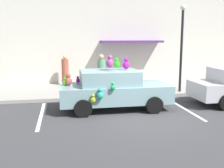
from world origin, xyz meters
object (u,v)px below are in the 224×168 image
street_lamp_post (182,40)px  plush_covered_car (113,89)px  pedestrian_near_shopfront (101,75)px  teddy_bear_on_sidewalk (146,86)px  pedestrian_by_lamp (65,72)px

street_lamp_post → plush_covered_car: bearing=-150.7°
street_lamp_post → pedestrian_near_shopfront: 4.23m
teddy_bear_on_sidewalk → street_lamp_post: (1.71, -0.10, 2.25)m
teddy_bear_on_sidewalk → plush_covered_car: bearing=-133.0°
teddy_bear_on_sidewalk → pedestrian_near_shopfront: size_ratio=0.34×
pedestrian_by_lamp → teddy_bear_on_sidewalk: bearing=-35.5°
teddy_bear_on_sidewalk → pedestrian_by_lamp: 4.74m
plush_covered_car → teddy_bear_on_sidewalk: size_ratio=6.76×
street_lamp_post → pedestrian_by_lamp: 6.47m
plush_covered_car → street_lamp_post: size_ratio=1.02×
teddy_bear_on_sidewalk → pedestrian_near_shopfront: (-2.15, 0.37, 0.57)m
teddy_bear_on_sidewalk → pedestrian_near_shopfront: bearing=170.1°
plush_covered_car → pedestrian_by_lamp: plush_covered_car is taller
plush_covered_car → pedestrian_near_shopfront: (-0.09, 2.58, 0.21)m
plush_covered_car → pedestrian_near_shopfront: bearing=92.0°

